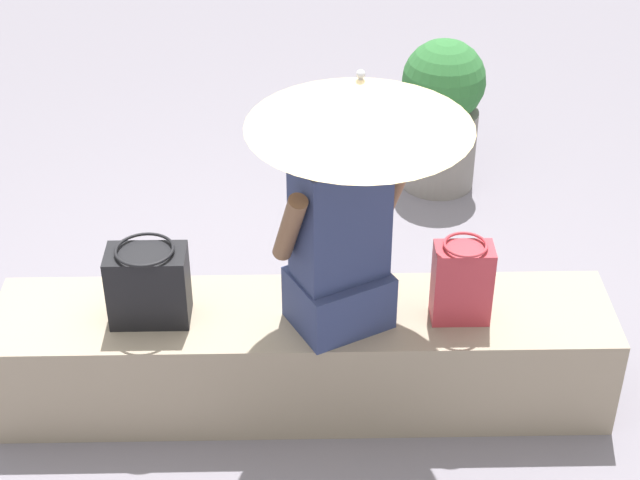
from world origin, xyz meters
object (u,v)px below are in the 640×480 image
at_px(tote_bag_canvas, 147,285).
at_px(parasol, 359,103).
at_px(planter_near, 441,111).
at_px(handbag_black, 461,282).
at_px(person_seated, 339,236).

bearing_deg(tote_bag_canvas, parasol, 175.32).
relative_size(parasol, planter_near, 1.26).
relative_size(tote_bag_canvas, planter_near, 0.39).
bearing_deg(tote_bag_canvas, handbag_black, 179.09).
xyz_separation_m(person_seated, parasol, (-0.06, 0.03, 0.54)).
height_order(person_seated, parasol, parasol).
relative_size(person_seated, tote_bag_canvas, 2.81).
bearing_deg(parasol, handbag_black, -173.66).
relative_size(handbag_black, planter_near, 0.41).
distance_m(person_seated, parasol, 0.54).
bearing_deg(planter_near, parasol, 73.10).
height_order(tote_bag_canvas, planter_near, planter_near).
height_order(handbag_black, planter_near, planter_near).
xyz_separation_m(handbag_black, planter_near, (-0.14, -1.75, -0.17)).
bearing_deg(handbag_black, tote_bag_canvas, -0.91).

